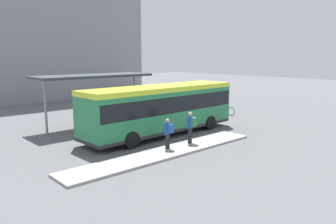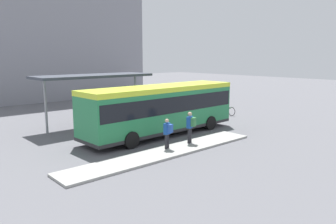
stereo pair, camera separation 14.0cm
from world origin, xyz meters
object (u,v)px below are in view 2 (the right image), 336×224
pedestrian_companion (191,125)px  potted_planter_near_shelter (147,117)px  bicycle_orange (211,109)px  city_bus (162,106)px  pedestrian_waiting (168,132)px  bicycle_yellow (220,109)px  bicycle_green (227,110)px

pedestrian_companion → potted_planter_near_shelter: (1.20, 5.50, -0.43)m
bicycle_orange → city_bus: bearing=-65.5°
bicycle_orange → pedestrian_companion: bearing=-52.1°
city_bus → pedestrian_waiting: 3.79m
city_bus → potted_planter_near_shelter: city_bus is taller
bicycle_orange → potted_planter_near_shelter: (-8.20, -0.95, 0.38)m
pedestrian_waiting → bicycle_yellow: pedestrian_waiting is taller
city_bus → pedestrian_companion: size_ratio=6.16×
pedestrian_waiting → bicycle_yellow: 12.64m
pedestrian_waiting → bicycle_green: 12.11m
pedestrian_companion → bicycle_orange: (9.39, 6.45, -0.80)m
city_bus → bicycle_orange: size_ratio=6.90×
bicycle_green → bicycle_orange: (0.00, 1.78, -0.04)m
bicycle_green → pedestrian_companion: bearing=-60.0°
potted_planter_near_shelter → bicycle_orange: bearing=6.6°
bicycle_yellow → pedestrian_companion: bearing=130.0°
potted_planter_near_shelter → pedestrian_companion: bearing=-102.3°
potted_planter_near_shelter → city_bus: bearing=-107.1°
potted_planter_near_shelter → bicycle_green: bearing=-5.8°
city_bus → pedestrian_companion: bearing=-99.5°
bicycle_orange → potted_planter_near_shelter: bearing=-80.0°
pedestrian_waiting → pedestrian_companion: pedestrian_companion is taller
city_bus → pedestrian_waiting: size_ratio=6.80×
pedestrian_companion → bicycle_orange: bearing=-77.8°
bicycle_green → potted_planter_near_shelter: (-8.20, 0.83, 0.34)m
pedestrian_companion → pedestrian_waiting: bearing=67.7°
pedestrian_waiting → bicycle_green: pedestrian_waiting is taller
bicycle_orange → pedestrian_waiting: bearing=-56.5°
pedestrian_waiting → potted_planter_near_shelter: size_ratio=1.16×
bicycle_yellow → pedestrian_waiting: bearing=126.0°
pedestrian_companion → bicycle_green: bearing=-85.8°
pedestrian_companion → bicycle_yellow: 11.10m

